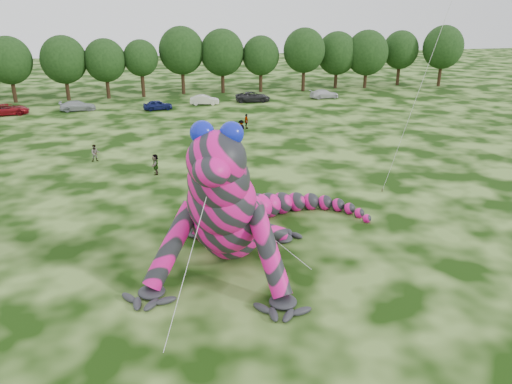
{
  "coord_description": "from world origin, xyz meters",
  "views": [
    {
      "loc": [
        1.34,
        -23.12,
        14.12
      ],
      "look_at": [
        7.02,
        2.56,
        4.0
      ],
      "focal_mm": 35.0,
      "sensor_mm": 36.0,
      "label": 1
    }
  ],
  "objects_px": {
    "spectator_1": "(95,153)",
    "tree_11": "(222,61)",
    "tree_6": "(10,70)",
    "car_2": "(8,109)",
    "tree_7": "(65,68)",
    "tree_9": "(142,68)",
    "tree_13": "(304,60)",
    "car_3": "(78,106)",
    "car_4": "(158,105)",
    "tree_8": "(106,69)",
    "tree_10": "(182,60)",
    "tree_12": "(261,64)",
    "tree_15": "(367,59)",
    "car_5": "(205,100)",
    "car_7": "(324,94)",
    "car_6": "(253,97)",
    "tree_17": "(442,56)",
    "spectator_3": "(246,121)",
    "tree_14": "(337,60)",
    "inflatable_gecko": "(234,180)",
    "tree_16": "(400,58)"
  },
  "relations": [
    {
      "from": "spectator_1",
      "to": "tree_11",
      "type": "bearing_deg",
      "value": 56.27
    },
    {
      "from": "tree_6",
      "to": "car_2",
      "type": "xyz_separation_m",
      "value": [
        1.02,
        -9.2,
        -4.01
      ]
    },
    {
      "from": "tree_7",
      "to": "spectator_1",
      "type": "distance_m",
      "value": 33.84
    },
    {
      "from": "tree_9",
      "to": "car_2",
      "type": "relative_size",
      "value": 1.65
    },
    {
      "from": "tree_9",
      "to": "tree_13",
      "type": "height_order",
      "value": "tree_13"
    },
    {
      "from": "tree_13",
      "to": "car_3",
      "type": "bearing_deg",
      "value": -165.87
    },
    {
      "from": "car_4",
      "to": "tree_8",
      "type": "bearing_deg",
      "value": 28.26
    },
    {
      "from": "tree_10",
      "to": "spectator_1",
      "type": "bearing_deg",
      "value": -107.66
    },
    {
      "from": "tree_6",
      "to": "tree_12",
      "type": "relative_size",
      "value": 1.06
    },
    {
      "from": "tree_6",
      "to": "tree_9",
      "type": "xyz_separation_m",
      "value": [
        18.62,
        0.66,
        -0.41
      ]
    },
    {
      "from": "tree_15",
      "to": "spectator_1",
      "type": "relative_size",
      "value": 5.94
    },
    {
      "from": "tree_13",
      "to": "car_5",
      "type": "xyz_separation_m",
      "value": [
        -17.5,
        -8.31,
        -4.38
      ]
    },
    {
      "from": "tree_15",
      "to": "car_5",
      "type": "height_order",
      "value": "tree_15"
    },
    {
      "from": "tree_7",
      "to": "car_5",
      "type": "distance_m",
      "value": 21.65
    },
    {
      "from": "car_2",
      "to": "tree_7",
      "type": "bearing_deg",
      "value": -43.1
    },
    {
      "from": "car_7",
      "to": "tree_6",
      "type": "bearing_deg",
      "value": 75.99
    },
    {
      "from": "tree_13",
      "to": "tree_15",
      "type": "bearing_deg",
      "value": 3.25
    },
    {
      "from": "car_2",
      "to": "car_6",
      "type": "bearing_deg",
      "value": -94.82
    },
    {
      "from": "tree_9",
      "to": "car_2",
      "type": "bearing_deg",
      "value": -150.74
    },
    {
      "from": "tree_10",
      "to": "spectator_1",
      "type": "xyz_separation_m",
      "value": [
        -11.07,
        -34.77,
        -4.44
      ]
    },
    {
      "from": "tree_17",
      "to": "car_2",
      "type": "xyz_separation_m",
      "value": [
        -68.49,
        -9.18,
        -4.42
      ]
    },
    {
      "from": "car_7",
      "to": "spectator_3",
      "type": "bearing_deg",
      "value": 131.07
    },
    {
      "from": "tree_6",
      "to": "tree_11",
      "type": "relative_size",
      "value": 0.94
    },
    {
      "from": "tree_14",
      "to": "tree_15",
      "type": "height_order",
      "value": "tree_15"
    },
    {
      "from": "spectator_3",
      "to": "tree_11",
      "type": "bearing_deg",
      "value": 3.64
    },
    {
      "from": "tree_6",
      "to": "tree_8",
      "type": "distance_m",
      "value": 13.34
    },
    {
      "from": "car_2",
      "to": "spectator_3",
      "type": "relative_size",
      "value": 3.04
    },
    {
      "from": "inflatable_gecko",
      "to": "tree_17",
      "type": "xyz_separation_m",
      "value": [
        46.01,
        53.1,
        0.69
      ]
    },
    {
      "from": "tree_15",
      "to": "car_3",
      "type": "distance_m",
      "value": 47.45
    },
    {
      "from": "tree_12",
      "to": "car_5",
      "type": "xyz_separation_m",
      "value": [
        -10.38,
        -8.92,
        -3.8
      ]
    },
    {
      "from": "tree_14",
      "to": "tree_16",
      "type": "relative_size",
      "value": 1.0
    },
    {
      "from": "car_2",
      "to": "car_5",
      "type": "xyz_separation_m",
      "value": [
        26.17,
        1.33,
        -0.04
      ]
    },
    {
      "from": "tree_14",
      "to": "car_7",
      "type": "relative_size",
      "value": 2.08
    },
    {
      "from": "tree_7",
      "to": "tree_15",
      "type": "distance_m",
      "value": 48.56
    },
    {
      "from": "tree_9",
      "to": "car_6",
      "type": "xyz_separation_m",
      "value": [
        15.86,
        -7.78,
        -3.62
      ]
    },
    {
      "from": "tree_12",
      "to": "spectator_1",
      "type": "height_order",
      "value": "tree_12"
    },
    {
      "from": "tree_15",
      "to": "car_3",
      "type": "xyz_separation_m",
      "value": [
        -46.32,
        -9.45,
        -4.14
      ]
    },
    {
      "from": "spectator_3",
      "to": "tree_12",
      "type": "bearing_deg",
      "value": -10.55
    },
    {
      "from": "tree_11",
      "to": "car_5",
      "type": "height_order",
      "value": "tree_11"
    },
    {
      "from": "tree_10",
      "to": "tree_13",
      "type": "height_order",
      "value": "tree_10"
    },
    {
      "from": "car_6",
      "to": "spectator_1",
      "type": "height_order",
      "value": "spectator_1"
    },
    {
      "from": "tree_14",
      "to": "tree_16",
      "type": "distance_m",
      "value": 12.01
    },
    {
      "from": "tree_8",
      "to": "car_2",
      "type": "distance_m",
      "value": 16.0
    },
    {
      "from": "tree_15",
      "to": "tree_16",
      "type": "distance_m",
      "value": 7.16
    },
    {
      "from": "tree_11",
      "to": "car_2",
      "type": "xyz_separation_m",
      "value": [
        -30.32,
        -10.71,
        -4.3
      ]
    },
    {
      "from": "inflatable_gecko",
      "to": "spectator_1",
      "type": "distance_m",
      "value": 22.71
    },
    {
      "from": "tree_6",
      "to": "tree_16",
      "type": "bearing_deg",
      "value": 2.44
    },
    {
      "from": "tree_13",
      "to": "tree_17",
      "type": "bearing_deg",
      "value": -1.07
    },
    {
      "from": "tree_9",
      "to": "tree_11",
      "type": "distance_m",
      "value": 12.77
    },
    {
      "from": "tree_12",
      "to": "spectator_1",
      "type": "bearing_deg",
      "value": -124.92
    }
  ]
}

